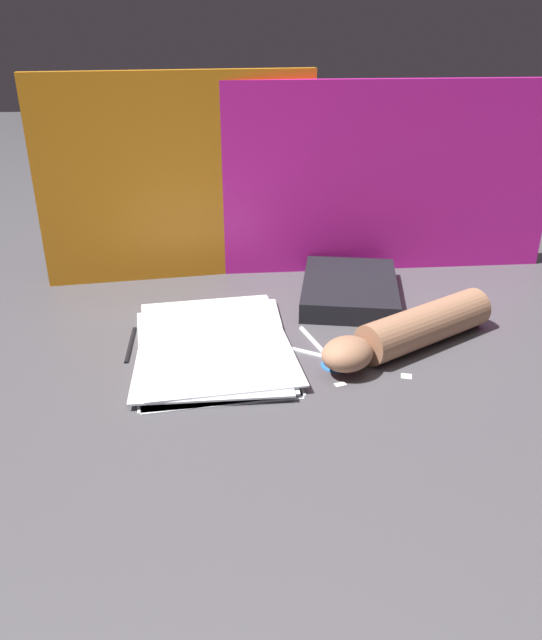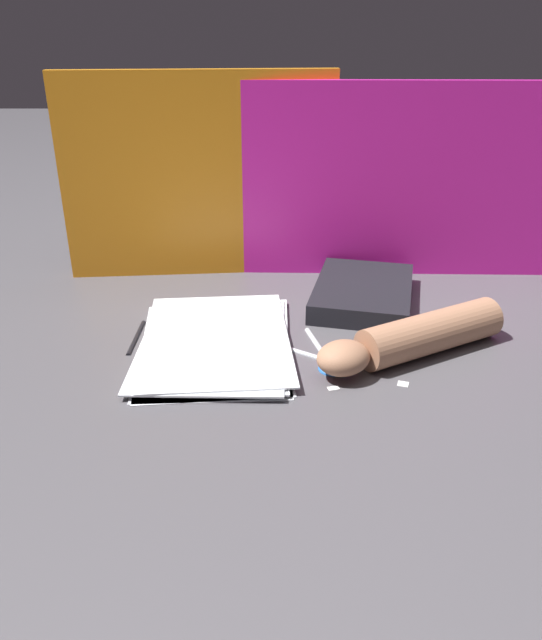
# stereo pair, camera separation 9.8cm
# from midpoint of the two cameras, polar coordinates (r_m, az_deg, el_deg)

# --- Properties ---
(ground_plane) EXTENTS (6.00, 6.00, 0.00)m
(ground_plane) POSITION_cam_midpoint_polar(r_m,az_deg,el_deg) (1.00, 5.09, -3.33)
(ground_plane) COLOR #4C494F
(backdrop_panel_left) EXTENTS (0.54, 0.06, 0.40)m
(backdrop_panel_left) POSITION_cam_midpoint_polar(r_m,az_deg,el_deg) (1.27, -4.34, 12.82)
(backdrop_panel_left) COLOR orange
(backdrop_panel_left) RESTS_ON ground_plane
(backdrop_panel_center) EXTENTS (0.77, 0.04, 0.38)m
(backdrop_panel_center) POSITION_cam_midpoint_polar(r_m,az_deg,el_deg) (1.31, 13.23, 12.13)
(backdrop_panel_center) COLOR #D81E9E
(backdrop_panel_center) RESTS_ON ground_plane
(paper_stack) EXTENTS (0.27, 0.36, 0.02)m
(paper_stack) POSITION_cam_midpoint_polar(r_m,az_deg,el_deg) (1.02, -2.42, -2.13)
(paper_stack) COLOR white
(paper_stack) RESTS_ON ground_plane
(book_closed) EXTENTS (0.23, 0.28, 0.04)m
(book_closed) POSITION_cam_midpoint_polar(r_m,az_deg,el_deg) (1.20, 10.74, 2.41)
(book_closed) COLOR black
(book_closed) RESTS_ON ground_plane
(scissors) EXTENTS (0.15, 0.16, 0.01)m
(scissors) POSITION_cam_midpoint_polar(r_m,az_deg,el_deg) (1.00, 7.93, -3.48)
(scissors) COLOR silver
(scissors) RESTS_ON ground_plane
(hand_forearm) EXTENTS (0.33, 0.22, 0.07)m
(hand_forearm) POSITION_cam_midpoint_polar(r_m,az_deg,el_deg) (1.02, 15.63, -1.63)
(hand_forearm) COLOR #A87556
(hand_forearm) RESTS_ON ground_plane
(paper_scrap_near) EXTENTS (0.02, 0.02, 0.00)m
(paper_scrap_near) POSITION_cam_midpoint_polar(r_m,az_deg,el_deg) (0.96, 14.90, -5.74)
(paper_scrap_near) COLOR white
(paper_scrap_near) RESTS_ON ground_plane
(paper_scrap_mid) EXTENTS (0.02, 0.01, 0.00)m
(paper_scrap_mid) POSITION_cam_midpoint_polar(r_m,az_deg,el_deg) (0.93, 8.78, -6.25)
(paper_scrap_mid) COLOR white
(paper_scrap_mid) RESTS_ON ground_plane
(pen) EXTENTS (0.01, 0.12, 0.01)m
(pen) POSITION_cam_midpoint_polar(r_m,az_deg,el_deg) (1.07, -9.69, -1.52)
(pen) COLOR black
(pen) RESTS_ON ground_plane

